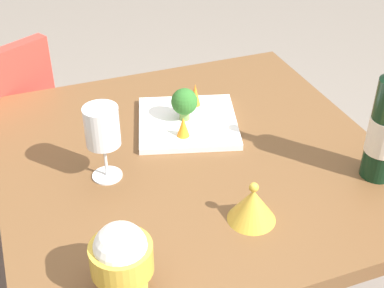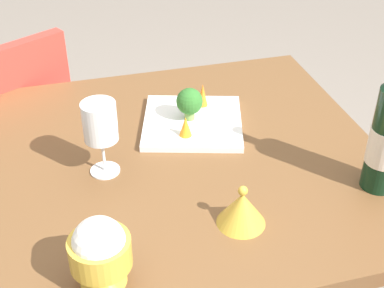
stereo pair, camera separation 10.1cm
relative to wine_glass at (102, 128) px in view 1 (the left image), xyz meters
The scene contains 8 objects.
dining_table 0.30m from the wine_glass, 86.63° to the right, with size 0.90×0.90×0.72m.
wine_glass is the anchor object (origin of this frame).
rice_bowl 0.33m from the wine_glass, behind, with size 0.11×0.11×0.14m.
rice_bowl_lid 0.36m from the wine_glass, 135.02° to the right, with size 0.10×0.10×0.09m.
serving_plate 0.31m from the wine_glass, 60.52° to the right, with size 0.31×0.31×0.02m.
broccoli_floret 0.29m from the wine_glass, 58.66° to the right, with size 0.07×0.07×0.09m.
carrot_garnish_left 0.23m from the wine_glass, 70.29° to the right, with size 0.03×0.03×0.05m.
carrot_garnish_right 0.36m from the wine_glass, 54.94° to the right, with size 0.03×0.03×0.06m.
Camera 1 is at (-0.99, 0.37, 1.48)m, focal length 50.83 mm.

